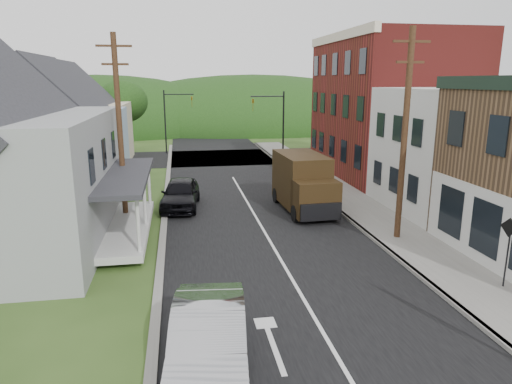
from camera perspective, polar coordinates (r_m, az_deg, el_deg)
name	(u,v)px	position (r m, az deg, el deg)	size (l,w,h in m)	color
ground	(293,282)	(16.35, 4.69, -11.15)	(120.00, 120.00, 0.00)	#2D4719
road	(250,207)	(25.58, -0.81, -1.83)	(9.00, 90.00, 0.02)	black
cross_road	(221,157)	(42.08, -4.38, 4.33)	(60.00, 9.00, 0.02)	black
sidewalk_right	(363,210)	(25.28, 13.25, -2.22)	(2.80, 55.00, 0.15)	slate
curb_right	(339,211)	(24.80, 10.37, -2.38)	(0.20, 55.00, 0.15)	slate
curb_left	(164,220)	(23.38, -11.39, -3.46)	(0.30, 55.00, 0.12)	slate
storefront_white	(466,151)	(26.78, 24.81, 4.72)	(8.00, 7.00, 6.50)	silver
storefront_red	(389,107)	(34.83, 16.28, 10.14)	(8.00, 12.00, 10.00)	maroon
house_blue	(66,131)	(32.33, -22.69, 7.06)	(7.14, 8.16, 7.28)	#98B4D0
house_cream	(84,120)	(41.21, -20.65, 8.47)	(7.14, 8.16, 7.28)	beige
utility_pole_right	(405,135)	(20.28, 18.08, 6.81)	(1.60, 0.26, 9.00)	#472D19
utility_pole_left	(120,129)	(22.62, -16.67, 7.57)	(1.60, 0.26, 9.00)	#472D19
traffic_signal_right	(275,119)	(38.82, 2.43, 9.15)	(2.87, 0.20, 6.00)	black
traffic_signal_left	(172,114)	(44.96, -10.43, 9.57)	(2.87, 0.20, 6.00)	black
tree_left_d	(122,102)	(46.68, -16.35, 10.78)	(4.80, 4.80, 6.94)	#382616
forested_ridge	(204,127)	(69.79, -6.55, 8.03)	(90.00, 30.00, 16.00)	black
silver_sedan	(209,343)	(11.44, -5.94, -18.21)	(1.76, 5.05, 1.66)	#ABACB0
dark_sedan	(180,194)	(25.45, -9.43, -0.20)	(1.92, 4.77, 1.62)	black
delivery_van	(304,183)	(24.54, 5.97, 1.12)	(2.46, 5.51, 3.03)	black
warning_sign	(508,243)	(17.19, 29.00, -5.59)	(0.19, 0.65, 2.41)	black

